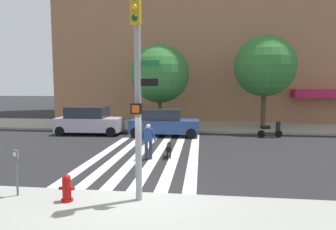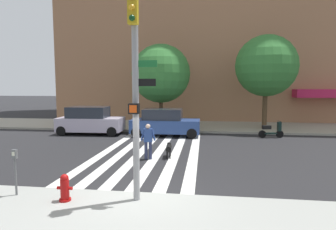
% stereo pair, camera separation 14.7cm
% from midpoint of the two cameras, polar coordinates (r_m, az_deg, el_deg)
% --- Properties ---
extents(ground_plane, '(160.00, 160.00, 0.00)m').
position_cam_midpoint_polar(ground_plane, '(14.69, 0.15, -7.38)').
color(ground_plane, '#232326').
extents(sidewalk_far, '(80.00, 6.00, 0.15)m').
position_cam_midpoint_polar(sidewalk_far, '(23.54, 2.93, -2.22)').
color(sidewalk_far, '#9D9888').
rests_on(sidewalk_far, ground_plane).
extents(crosswalk_stripes, '(4.95, 11.50, 0.01)m').
position_cam_midpoint_polar(crosswalk_stripes, '(14.82, -3.24, -7.26)').
color(crosswalk_stripes, silver).
rests_on(crosswalk_stripes, ground_plane).
extents(traffic_light_pole, '(0.74, 0.46, 5.80)m').
position_cam_midpoint_polar(traffic_light_pole, '(7.73, -6.07, 7.07)').
color(traffic_light_pole, gray).
rests_on(traffic_light_pole, sidewalk_near).
extents(fire_hydrant, '(0.44, 0.32, 0.76)m').
position_cam_midpoint_polar(fire_hydrant, '(8.63, -19.59, -13.64)').
color(fire_hydrant, '#A30D0D').
rests_on(fire_hydrant, sidewalk_near).
extents(parking_meter_second_along, '(0.14, 0.11, 1.36)m').
position_cam_midpoint_polar(parking_meter_second_along, '(9.49, -28.01, -9.01)').
color(parking_meter_second_along, '#515456').
rests_on(parking_meter_second_along, sidewalk_near).
extents(parked_car_near_curb, '(4.54, 2.13, 1.93)m').
position_cam_midpoint_polar(parked_car_near_curb, '(20.59, -15.20, -1.12)').
color(parked_car_near_curb, '#BBAFC5').
rests_on(parked_car_near_curb, ground_plane).
extents(parked_car_behind_first, '(4.61, 1.98, 1.82)m').
position_cam_midpoint_polar(parked_car_behind_first, '(19.21, -0.44, -1.57)').
color(parked_car_behind_first, navy).
rests_on(parked_car_behind_first, ground_plane).
extents(parked_scooter, '(1.63, 0.56, 1.11)m').
position_cam_midpoint_polar(parked_scooter, '(19.73, 20.24, -2.94)').
color(parked_scooter, black).
rests_on(parked_scooter, ground_plane).
extents(street_tree_nearest, '(4.52, 4.52, 6.44)m').
position_cam_midpoint_polar(street_tree_nearest, '(22.10, -1.23, 8.31)').
color(street_tree_nearest, '#4C3823').
rests_on(street_tree_nearest, sidewalk_far).
extents(street_tree_middle, '(4.58, 4.58, 7.02)m').
position_cam_midpoint_polar(street_tree_middle, '(22.72, 19.32, 9.29)').
color(street_tree_middle, '#4C3823').
rests_on(street_tree_middle, sidewalk_far).
extents(pedestrian_dog_walker, '(0.71, 0.27, 1.64)m').
position_cam_midpoint_polar(pedestrian_dog_walker, '(13.04, -3.70, -4.92)').
color(pedestrian_dog_walker, '#282D4C').
rests_on(pedestrian_dog_walker, ground_plane).
extents(dog_on_leash, '(0.31, 1.09, 0.65)m').
position_cam_midpoint_polar(dog_on_leash, '(13.46, 0.46, -6.66)').
color(dog_on_leash, black).
rests_on(dog_on_leash, ground_plane).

